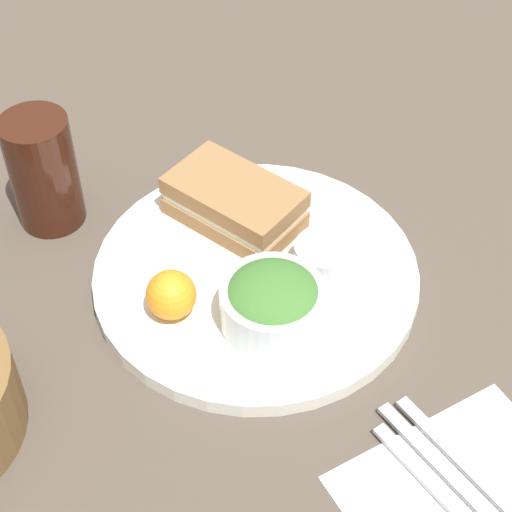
# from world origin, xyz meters

# --- Properties ---
(ground_plane) EXTENTS (4.00, 4.00, 0.00)m
(ground_plane) POSITION_xyz_m (0.00, 0.00, 0.00)
(ground_plane) COLOR #4C4238
(plate) EXTENTS (0.34, 0.34, 0.02)m
(plate) POSITION_xyz_m (0.00, 0.00, 0.01)
(plate) COLOR white
(plate) RESTS_ON ground_plane
(sandwich) EXTENTS (0.16, 0.13, 0.05)m
(sandwich) POSITION_xyz_m (0.08, -0.02, 0.04)
(sandwich) COLOR olive
(sandwich) RESTS_ON plate
(salad_bowl) EXTENTS (0.10, 0.10, 0.06)m
(salad_bowl) POSITION_xyz_m (-0.07, 0.02, 0.05)
(salad_bowl) COLOR silver
(salad_bowl) RESTS_ON plate
(dressing_cup) EXTENTS (0.06, 0.06, 0.03)m
(dressing_cup) POSITION_xyz_m (-0.03, -0.06, 0.03)
(dressing_cup) COLOR #B7B7BC
(dressing_cup) RESTS_ON plate
(orange_wedge) EXTENTS (0.05, 0.05, 0.05)m
(orange_wedge) POSITION_xyz_m (-0.01, 0.10, 0.04)
(orange_wedge) COLOR orange
(orange_wedge) RESTS_ON plate
(drink_glass) EXTENTS (0.07, 0.07, 0.13)m
(drink_glass) POSITION_xyz_m (0.20, 0.15, 0.07)
(drink_glass) COLOR #38190F
(drink_glass) RESTS_ON ground_plane
(napkin) EXTENTS (0.14, 0.20, 0.00)m
(napkin) POSITION_xyz_m (-0.29, -0.03, 0.00)
(napkin) COLOR white
(napkin) RESTS_ON ground_plane
(fork) EXTENTS (0.19, 0.03, 0.01)m
(fork) POSITION_xyz_m (-0.29, -0.05, 0.01)
(fork) COLOR #B2B2B7
(fork) RESTS_ON napkin
(knife) EXTENTS (0.20, 0.03, 0.01)m
(knife) POSITION_xyz_m (-0.29, -0.03, 0.01)
(knife) COLOR #B2B2B7
(knife) RESTS_ON napkin
(spoon) EXTENTS (0.17, 0.03, 0.01)m
(spoon) POSITION_xyz_m (-0.30, -0.01, 0.01)
(spoon) COLOR #B2B2B7
(spoon) RESTS_ON napkin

